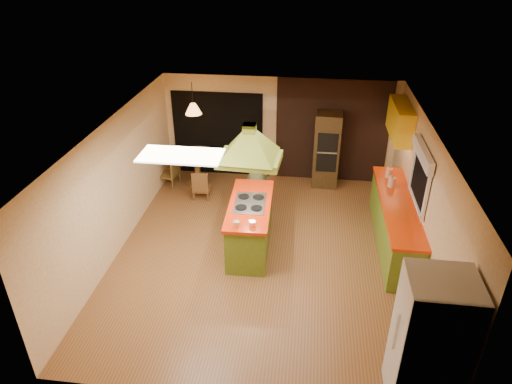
# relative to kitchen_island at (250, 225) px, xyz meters

# --- Properties ---
(ground) EXTENTS (6.50, 6.50, 0.00)m
(ground) POSITION_rel_kitchen_island_xyz_m (0.29, -0.15, -0.49)
(ground) COLOR brown
(ground) RESTS_ON ground
(room_walls) EXTENTS (5.50, 6.50, 6.50)m
(room_walls) POSITION_rel_kitchen_island_xyz_m (0.29, -0.15, 0.76)
(room_walls) COLOR beige
(room_walls) RESTS_ON ground
(ceiling_plane) EXTENTS (6.50, 6.50, 0.00)m
(ceiling_plane) POSITION_rel_kitchen_island_xyz_m (0.29, -0.15, 2.01)
(ceiling_plane) COLOR silver
(ceiling_plane) RESTS_ON room_walls
(brick_panel) EXTENTS (2.64, 0.03, 2.50)m
(brick_panel) POSITION_rel_kitchen_island_xyz_m (1.54, 3.08, 0.76)
(brick_panel) COLOR #381E14
(brick_panel) RESTS_ON ground
(nook_opening) EXTENTS (2.20, 0.03, 2.10)m
(nook_opening) POSITION_rel_kitchen_island_xyz_m (-1.21, 3.08, 0.56)
(nook_opening) COLOR black
(nook_opening) RESTS_ON ground
(right_counter) EXTENTS (0.62, 3.05, 0.92)m
(right_counter) POSITION_rel_kitchen_island_xyz_m (2.74, 0.45, -0.02)
(right_counter) COLOR olive
(right_counter) RESTS_ON ground
(upper_cabinets) EXTENTS (0.34, 1.40, 0.70)m
(upper_cabinets) POSITION_rel_kitchen_island_xyz_m (2.86, 2.05, 1.46)
(upper_cabinets) COLOR yellow
(upper_cabinets) RESTS_ON room_walls
(window_right) EXTENTS (0.12, 1.35, 1.06)m
(window_right) POSITION_rel_kitchen_island_xyz_m (2.98, 0.25, 1.29)
(window_right) COLOR black
(window_right) RESTS_ON room_walls
(fluor_panel) EXTENTS (1.20, 0.60, 0.03)m
(fluor_panel) POSITION_rel_kitchen_island_xyz_m (-0.81, -1.35, 2.00)
(fluor_panel) COLOR white
(fluor_panel) RESTS_ON ceiling_plane
(kitchen_island) EXTENTS (0.83, 1.94, 0.97)m
(kitchen_island) POSITION_rel_kitchen_island_xyz_m (0.00, 0.00, 0.00)
(kitchen_island) COLOR #5F761D
(kitchen_island) RESTS_ON ground
(range_hood) EXTENTS (1.12, 0.84, 0.80)m
(range_hood) POSITION_rel_kitchen_island_xyz_m (0.00, -0.00, 1.76)
(range_hood) COLOR #626B1A
(range_hood) RESTS_ON ceiling_plane
(man) EXTENTS (0.72, 0.55, 1.75)m
(man) POSITION_rel_kitchen_island_xyz_m (-0.05, 1.31, 0.39)
(man) COLOR #4B542C
(man) RESTS_ON ground
(refrigerator) EXTENTS (0.81, 0.76, 1.94)m
(refrigerator) POSITION_rel_kitchen_island_xyz_m (2.59, -3.06, 0.48)
(refrigerator) COLOR silver
(refrigerator) RESTS_ON ground
(wall_oven) EXTENTS (0.62, 0.62, 1.80)m
(wall_oven) POSITION_rel_kitchen_island_xyz_m (1.44, 2.80, 0.41)
(wall_oven) COLOR #493217
(wall_oven) RESTS_ON ground
(dining_table) EXTENTS (1.04, 1.04, 0.78)m
(dining_table) POSITION_rel_kitchen_island_xyz_m (-1.61, 2.42, 0.06)
(dining_table) COLOR brown
(dining_table) RESTS_ON ground
(chair_left) EXTENTS (0.52, 0.52, 0.82)m
(chair_left) POSITION_rel_kitchen_island_xyz_m (-2.31, 2.32, -0.08)
(chair_left) COLOR brown
(chair_left) RESTS_ON ground
(chair_near) EXTENTS (0.40, 0.40, 0.70)m
(chair_near) POSITION_rel_kitchen_island_xyz_m (-1.36, 1.77, -0.14)
(chair_near) COLOR brown
(chair_near) RESTS_ON ground
(pendant_lamp) EXTENTS (0.40, 0.40, 0.24)m
(pendant_lamp) POSITION_rel_kitchen_island_xyz_m (-1.61, 2.42, 1.41)
(pendant_lamp) COLOR #FF9E3F
(pendant_lamp) RESTS_ON ceiling_plane
(canister_large) EXTENTS (0.15, 0.15, 0.20)m
(canister_large) POSITION_rel_kitchen_island_xyz_m (2.69, 1.49, 0.53)
(canister_large) COLOR beige
(canister_large) RESTS_ON right_counter
(canister_medium) EXTENTS (0.17, 0.17, 0.20)m
(canister_medium) POSITION_rel_kitchen_island_xyz_m (2.69, 1.08, 0.53)
(canister_medium) COLOR beige
(canister_medium) RESTS_ON right_counter
(canister_small) EXTENTS (0.13, 0.13, 0.16)m
(canister_small) POSITION_rel_kitchen_island_xyz_m (2.69, 1.08, 0.52)
(canister_small) COLOR beige
(canister_small) RESTS_ON right_counter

